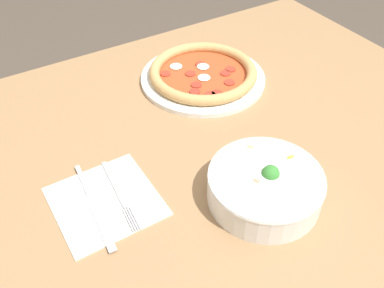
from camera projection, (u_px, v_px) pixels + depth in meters
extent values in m
cube|color=#99724C|center=(235.00, 137.00, 0.94)|extent=(1.13, 0.95, 0.03)
cylinder|color=olive|center=(272.00, 105.00, 1.63)|extent=(0.06, 0.06, 0.70)
cylinder|color=olive|center=(7.00, 211.00, 1.25)|extent=(0.06, 0.06, 0.70)
cylinder|color=white|center=(203.00, 78.00, 1.07)|extent=(0.31, 0.31, 0.01)
torus|color=tan|center=(203.00, 72.00, 1.06)|extent=(0.27, 0.27, 0.03)
cylinder|color=#B74723|center=(203.00, 75.00, 1.07)|extent=(0.23, 0.23, 0.01)
cylinder|color=#A83323|center=(217.00, 93.00, 1.00)|extent=(0.03, 0.03, 0.00)
cylinder|color=#A83323|center=(230.00, 69.00, 1.08)|extent=(0.03, 0.03, 0.00)
cylinder|color=#A83323|center=(210.00, 95.00, 1.00)|extent=(0.03, 0.03, 0.00)
cylinder|color=#A83323|center=(165.00, 74.00, 1.06)|extent=(0.03, 0.03, 0.00)
cylinder|color=#A83323|center=(200.00, 64.00, 1.10)|extent=(0.03, 0.03, 0.00)
cylinder|color=#A83323|center=(229.00, 82.00, 1.03)|extent=(0.03, 0.03, 0.00)
cylinder|color=#A83323|center=(225.00, 73.00, 1.06)|extent=(0.03, 0.03, 0.00)
cylinder|color=#A83323|center=(190.00, 74.00, 1.06)|extent=(0.03, 0.03, 0.00)
cylinder|color=#A83323|center=(195.00, 92.00, 1.01)|extent=(0.03, 0.03, 0.00)
cylinder|color=#A83323|center=(196.00, 85.00, 1.03)|extent=(0.03, 0.03, 0.00)
ellipsoid|color=silver|center=(204.00, 78.00, 1.05)|extent=(0.03, 0.03, 0.01)
ellipsoid|color=silver|center=(203.00, 66.00, 1.09)|extent=(0.03, 0.03, 0.01)
ellipsoid|color=silver|center=(176.00, 66.00, 1.09)|extent=(0.03, 0.03, 0.01)
cylinder|color=white|center=(265.00, 187.00, 0.77)|extent=(0.21, 0.21, 0.06)
torus|color=white|center=(266.00, 178.00, 0.75)|extent=(0.21, 0.21, 0.01)
ellipsoid|color=#998466|center=(256.00, 184.00, 0.74)|extent=(0.03, 0.04, 0.02)
ellipsoid|color=tan|center=(265.00, 152.00, 0.80)|extent=(0.04, 0.04, 0.02)
ellipsoid|color=tan|center=(264.00, 216.00, 0.69)|extent=(0.04, 0.04, 0.02)
ellipsoid|color=#998466|center=(258.00, 184.00, 0.75)|extent=(0.04, 0.04, 0.02)
ellipsoid|color=tan|center=(250.00, 150.00, 0.81)|extent=(0.04, 0.04, 0.02)
sphere|color=#388433|center=(271.00, 174.00, 0.75)|extent=(0.03, 0.03, 0.03)
ellipsoid|color=yellow|center=(289.00, 161.00, 0.79)|extent=(0.04, 0.02, 0.02)
cube|color=white|center=(106.00, 201.00, 0.78)|extent=(0.18, 0.18, 0.00)
cube|color=silver|center=(114.00, 184.00, 0.81)|extent=(0.02, 0.13, 0.00)
cube|color=silver|center=(128.00, 220.00, 0.74)|extent=(0.01, 0.05, 0.00)
cube|color=silver|center=(130.00, 219.00, 0.74)|extent=(0.01, 0.05, 0.00)
cube|color=silver|center=(132.00, 218.00, 0.75)|extent=(0.01, 0.05, 0.00)
cube|color=silver|center=(135.00, 218.00, 0.75)|extent=(0.01, 0.05, 0.00)
cube|color=silver|center=(83.00, 181.00, 0.81)|extent=(0.02, 0.09, 0.01)
cube|color=silver|center=(101.00, 223.00, 0.74)|extent=(0.03, 0.13, 0.00)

